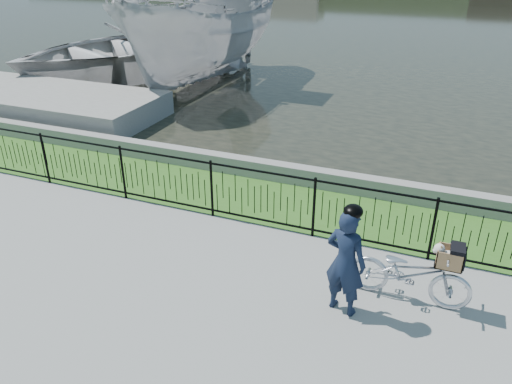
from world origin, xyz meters
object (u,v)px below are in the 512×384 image
at_px(bicycle_rig, 411,272).
at_px(boat_far, 126,50).
at_px(cyclist, 346,261).
at_px(boat_near, 204,33).
at_px(dock, 11,98).

xyz_separation_m(bicycle_rig, boat_far, (-12.03, 10.33, 0.49)).
bearing_deg(cyclist, boat_near, 125.60).
bearing_deg(bicycle_rig, dock, 158.27).
bearing_deg(cyclist, bicycle_rig, 34.85).
distance_m(dock, boat_near, 6.71).
relative_size(dock, bicycle_rig, 5.72).
xyz_separation_m(boat_near, boat_far, (-3.68, 0.45, -0.92)).
bearing_deg(dock, boat_far, 81.67).
xyz_separation_m(cyclist, boat_far, (-11.18, 10.93, 0.12)).
distance_m(bicycle_rig, boat_near, 13.02).
height_order(dock, boat_far, boat_far).
distance_m(bicycle_rig, boat_far, 15.87).
height_order(boat_near, boat_far, boat_near).
bearing_deg(boat_far, bicycle_rig, -40.66).
height_order(bicycle_rig, boat_near, boat_near).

